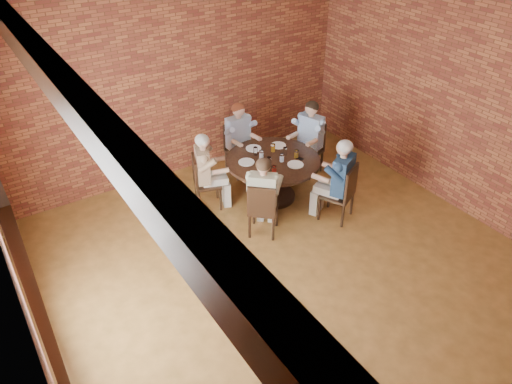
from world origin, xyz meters
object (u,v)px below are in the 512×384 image
chair_a (311,145)px  diner_d (263,196)px  smartphone (300,158)px  chair_d (262,208)px  diner_e (338,180)px  diner_c (207,171)px  chair_e (343,191)px  chair_c (202,180)px  diner_a (308,139)px  dining_table (273,170)px  chair_b (238,146)px  diner_b (240,140)px

chair_a → diner_d: size_ratio=0.73×
diner_d → smartphone: diner_d is taller
chair_d → diner_e: (1.24, -0.25, 0.19)m
diner_e → chair_a: bearing=-139.4°
diner_c → diner_e: bearing=-111.7°
chair_e → diner_e: bearing=-90.0°
chair_d → diner_e: 1.28m
smartphone → chair_c: bearing=137.5°
diner_e → chair_d: bearing=-38.6°
diner_a → chair_d: size_ratio=1.48×
dining_table → diner_a: 1.06m
diner_d → chair_e: (1.23, -0.39, -0.14)m
diner_e → chair_b: bearing=-102.2°
dining_table → diner_d: bearing=-132.9°
chair_b → diner_e: bearing=-76.9°
smartphone → diner_c: bearing=137.3°
diner_b → diner_d: size_ratio=1.03×
diner_b → diner_d: diner_b is taller
chair_b → diner_c: (-0.99, -0.69, 0.14)m
chair_c → diner_b: bearing=-41.8°
diner_c → chair_d: size_ratio=1.42×
dining_table → diner_d: (-0.66, -0.71, 0.13)m
diner_e → smartphone: bearing=-105.9°
diner_d → diner_e: 1.23m
diner_d → chair_e: 1.30m
chair_b → chair_c: 1.26m
diner_b → diner_d: 1.80m
diner_d → chair_a: bearing=-105.4°
diner_d → diner_e: size_ratio=0.95×
diner_a → diner_e: diner_e is taller
diner_a → diner_c: 2.03m
dining_table → diner_c: diner_c is taller
chair_a → chair_e: chair_e is taller
smartphone → chair_d: bearing=-172.8°
chair_c → diner_c: diner_c is taller
chair_d → diner_d: size_ratio=0.70×
diner_c → diner_a: bearing=-71.0°
diner_c → chair_a: bearing=-70.2°
chair_b → chair_d: (-0.68, -1.84, -0.01)m
dining_table → chair_e: bearing=-62.6°
dining_table → diner_b: size_ratio=1.15×
diner_d → smartphone: size_ratio=10.14×
diner_c → diner_e: size_ratio=0.95×
chair_c → smartphone: 1.63m
diner_d → chair_d: bearing=90.0°
diner_a → dining_table: bearing=-90.0°
diner_a → chair_c: diner_a is taller
diner_a → smartphone: size_ratio=10.61×
chair_b → smartphone: size_ratio=7.30×
diner_b → chair_e: size_ratio=1.40×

